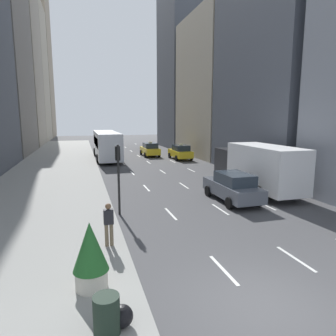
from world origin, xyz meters
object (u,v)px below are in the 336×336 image
(trash_can, at_px, (107,315))
(traffic_light_pole, at_px, (118,168))
(box_truck, at_px, (257,166))
(taxi_second, at_px, (150,149))
(pedestrian_near_curb, at_px, (109,222))
(sedan_black_near, at_px, (233,187))
(city_bus, at_px, (106,144))
(planter_with_shrub, at_px, (90,255))
(taxi_lead, at_px, (180,152))

(trash_can, height_order, traffic_light_pole, traffic_light_pole)
(box_truck, xyz_separation_m, traffic_light_pole, (-9.55, -2.43, 0.70))
(taxi_second, xyz_separation_m, pedestrian_near_curb, (-7.63, -26.81, 0.19))
(sedan_black_near, bearing_deg, trash_can, -130.91)
(city_bus, bearing_deg, sedan_black_near, -74.94)
(box_truck, distance_m, pedestrian_near_curb, 12.36)
(city_bus, bearing_deg, taxi_second, 12.79)
(planter_with_shrub, bearing_deg, taxi_lead, 66.35)
(trash_can, bearing_deg, taxi_second, 75.56)
(sedan_black_near, height_order, pedestrian_near_curb, pedestrian_near_curb)
(planter_with_shrub, distance_m, traffic_light_pole, 7.19)
(pedestrian_near_curb, relative_size, traffic_light_pole, 0.46)
(sedan_black_near, xyz_separation_m, trash_can, (-8.11, -9.36, -0.28))
(taxi_lead, bearing_deg, traffic_light_pole, -117.15)
(taxi_lead, xyz_separation_m, box_truck, (0.00, -16.19, 0.83))
(pedestrian_near_curb, height_order, traffic_light_pole, traffic_light_pole)
(city_bus, xyz_separation_m, trash_can, (-2.50, -30.22, -1.19))
(sedan_black_near, bearing_deg, box_truck, 34.38)
(taxi_lead, xyz_separation_m, sedan_black_near, (-2.80, -18.11, 0.00))
(pedestrian_near_curb, bearing_deg, traffic_light_pole, 77.99)
(taxi_second, relative_size, box_truck, 0.52)
(planter_with_shrub, relative_size, pedestrian_near_curb, 1.18)
(taxi_lead, relative_size, planter_with_shrub, 2.26)
(box_truck, distance_m, traffic_light_pole, 9.88)
(city_bus, relative_size, trash_can, 12.90)
(pedestrian_near_curb, bearing_deg, taxi_lead, 65.39)
(box_truck, relative_size, trash_can, 9.33)
(city_bus, height_order, box_truck, city_bus)
(taxi_lead, relative_size, pedestrian_near_curb, 2.67)
(box_truck, relative_size, planter_with_shrub, 4.31)
(sedan_black_near, bearing_deg, pedestrian_near_curb, -148.53)
(taxi_second, bearing_deg, taxi_lead, -55.17)
(sedan_black_near, distance_m, trash_can, 12.39)
(city_bus, bearing_deg, planter_with_shrub, -95.58)
(trash_can, xyz_separation_m, planter_with_shrub, (-0.26, 1.96, 0.55))
(planter_with_shrub, xyz_separation_m, pedestrian_near_curb, (0.74, 2.73, -0.09))
(taxi_lead, relative_size, city_bus, 0.38)
(city_bus, distance_m, traffic_light_pole, 21.41)
(sedan_black_near, xyz_separation_m, pedestrian_near_curb, (-7.63, -4.67, 0.19))
(sedan_black_near, relative_size, box_truck, 0.55)
(sedan_black_near, xyz_separation_m, traffic_light_pole, (-6.75, -0.52, 1.53))
(taxi_second, distance_m, pedestrian_near_curb, 27.87)
(traffic_light_pole, bearing_deg, city_bus, 86.95)
(planter_with_shrub, height_order, traffic_light_pole, traffic_light_pole)
(taxi_lead, xyz_separation_m, taxi_second, (-2.80, 4.02, 0.00))
(planter_with_shrub, bearing_deg, trash_can, -82.41)
(box_truck, xyz_separation_m, trash_can, (-10.91, -11.28, -1.11))
(taxi_lead, relative_size, trash_can, 4.89)
(taxi_lead, relative_size, box_truck, 0.52)
(taxi_second, height_order, traffic_light_pole, traffic_light_pole)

